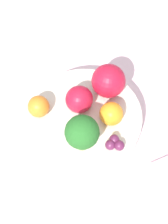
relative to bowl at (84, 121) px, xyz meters
name	(u,v)px	position (x,y,z in m)	size (l,w,h in m)	color
ground_plane	(84,133)	(0.00, 0.00, -0.04)	(6.00, 6.00, 0.00)	gray
table_surface	(84,130)	(0.00, 0.00, -0.03)	(1.20, 1.20, 0.02)	silver
bowl	(84,121)	(0.00, 0.00, 0.00)	(0.20, 0.20, 0.04)	silver
broccoli	(82,133)	(0.03, 0.05, 0.06)	(0.05, 0.05, 0.07)	#8CB76B
apple_red	(109,81)	(-0.06, -0.03, 0.05)	(0.06, 0.06, 0.06)	#B7142D
apple_green	(78,100)	(0.00, -0.02, 0.05)	(0.05, 0.05, 0.05)	#B7142D
orange_front	(111,114)	(-0.04, 0.03, 0.04)	(0.04, 0.04, 0.04)	orange
orange_back	(39,106)	(0.07, -0.04, 0.04)	(0.04, 0.04, 0.04)	orange
grape_cluster	(115,143)	(-0.02, 0.07, 0.03)	(0.03, 0.03, 0.02)	#5B1E42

